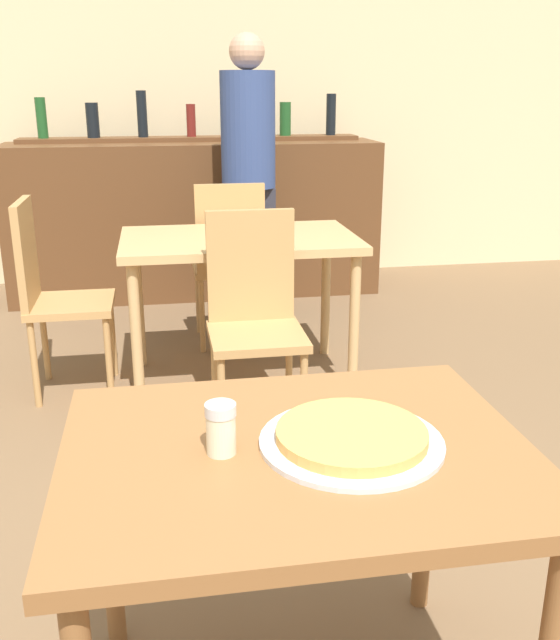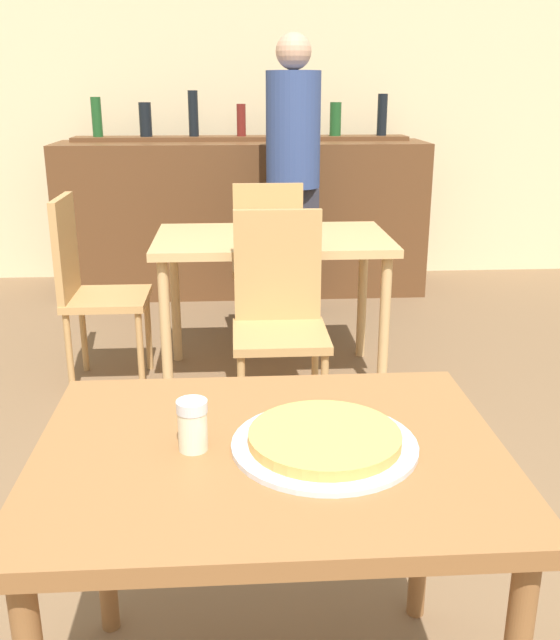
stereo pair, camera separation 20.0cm
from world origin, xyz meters
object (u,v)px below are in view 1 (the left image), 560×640
chair_far_side_back (229,255)px  chair_far_side_left (51,287)px  pizza_tray (351,438)px  cheese_shaker (221,429)px  chair_far_side_front (254,309)px  person_standing (248,168)px

chair_far_side_back → chair_far_side_left: 1.05m
chair_far_side_left → pizza_tray: chair_far_side_left is taller
pizza_tray → cheese_shaker: 0.28m
chair_far_side_front → cheese_shaker: 1.62m
chair_far_side_back → pizza_tray: chair_far_side_back is taller
chair_far_side_front → cheese_shaker: (-0.28, -1.58, 0.24)m
chair_far_side_left → chair_far_side_back: bearing=-60.2°
chair_far_side_back → cheese_shaker: 2.65m
chair_far_side_back → chair_far_side_front: bearing=90.0°
chair_far_side_left → person_standing: person_standing is taller
chair_far_side_back → cheese_shaker: (-0.28, -2.62, 0.24)m
chair_far_side_left → chair_far_side_front: bearing=-119.8°
chair_far_side_left → cheese_shaker: chair_far_side_left is taller
cheese_shaker → person_standing: 3.26m
cheese_shaker → chair_far_side_back: bearing=83.9°
chair_far_side_front → pizza_tray: bearing=-90.2°
chair_far_side_left → person_standing: bearing=-44.5°
chair_far_side_left → cheese_shaker: size_ratio=8.62×
chair_far_side_back → person_standing: 0.75m
chair_far_side_back → person_standing: (0.19, 0.60, 0.42)m
chair_far_side_back → cheese_shaker: bearing=83.9°
chair_far_side_back → person_standing: person_standing is taller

